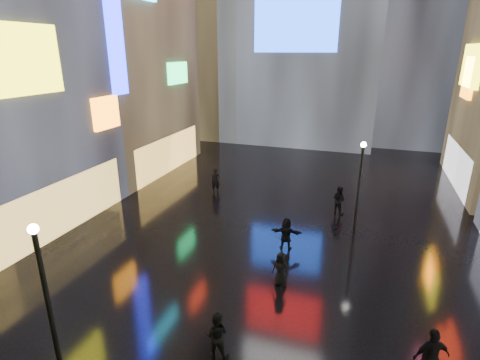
% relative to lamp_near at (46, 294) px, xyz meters
% --- Properties ---
extents(ground, '(140.00, 140.00, 0.00)m').
position_rel_lamp_near_xyz_m(ground, '(3.99, 13.85, -2.94)').
color(ground, black).
rests_on(ground, ground).
extents(building_left_far, '(10.28, 12.00, 22.00)m').
position_rel_lamp_near_xyz_m(building_left_far, '(-11.99, 19.85, 8.04)').
color(building_left_far, black).
rests_on(building_left_far, ground).
extents(tower_flank_left, '(10.00, 10.00, 26.00)m').
position_rel_lamp_near_xyz_m(tower_flank_left, '(-10.01, 35.85, 10.06)').
color(tower_flank_left, black).
rests_on(tower_flank_left, ground).
extents(lamp_near, '(0.30, 0.30, 5.20)m').
position_rel_lamp_near_xyz_m(lamp_near, '(0.00, 0.00, 0.00)').
color(lamp_near, black).
rests_on(lamp_near, ground).
extents(lamp_far, '(0.30, 0.30, 5.20)m').
position_rel_lamp_near_xyz_m(lamp_far, '(8.29, 13.11, 0.00)').
color(lamp_far, black).
rests_on(lamp_far, ground).
extents(pedestrian_1, '(0.91, 0.77, 1.69)m').
position_rel_lamp_near_xyz_m(pedestrian_1, '(4.41, 2.24, -2.10)').
color(pedestrian_1, black).
rests_on(pedestrian_1, ground).
extents(pedestrian_3, '(1.22, 0.90, 1.93)m').
position_rel_lamp_near_xyz_m(pedestrian_3, '(10.92, 3.38, -1.98)').
color(pedestrian_3, black).
rests_on(pedestrian_3, ground).
extents(pedestrian_4, '(0.87, 0.70, 1.54)m').
position_rel_lamp_near_xyz_m(pedestrian_4, '(5.48, 6.88, -2.17)').
color(pedestrian_4, black).
rests_on(pedestrian_4, ground).
extents(pedestrian_5, '(1.62, 0.64, 1.70)m').
position_rel_lamp_near_xyz_m(pedestrian_5, '(5.04, 10.00, -2.09)').
color(pedestrian_5, black).
rests_on(pedestrian_5, ground).
extents(pedestrian_6, '(0.78, 0.69, 1.78)m').
position_rel_lamp_near_xyz_m(pedestrian_6, '(-1.45, 16.38, -2.05)').
color(pedestrian_6, black).
rests_on(pedestrian_6, ground).
extents(pedestrian_7, '(1.08, 1.00, 1.78)m').
position_rel_lamp_near_xyz_m(pedestrian_7, '(7.19, 15.49, -2.05)').
color(pedestrian_7, black).
rests_on(pedestrian_7, ground).
extents(umbrella_2, '(1.35, 1.35, 0.87)m').
position_rel_lamp_near_xyz_m(umbrella_2, '(5.48, 6.88, -0.97)').
color(umbrella_2, black).
rests_on(umbrella_2, pedestrian_4).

